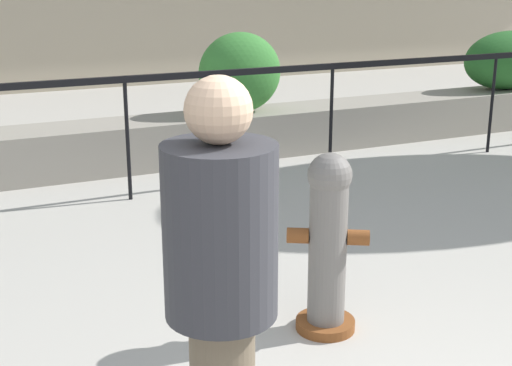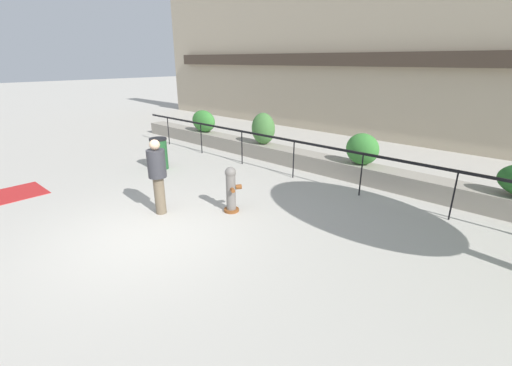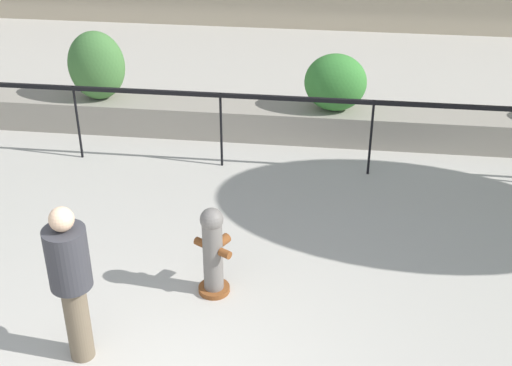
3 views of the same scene
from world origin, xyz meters
name	(u,v)px [view 3 (image 3 of 3)]	position (x,y,z in m)	size (l,w,h in m)	color
planter_wall_low	(233,119)	(0.00, 6.00, 0.25)	(18.00, 0.70, 0.50)	gray
fence_railing_segment	(220,102)	(0.00, 4.90, 1.02)	(15.00, 0.05, 1.15)	black
hedge_bush_1	(96,65)	(-2.16, 6.00, 1.05)	(0.91, 0.70, 1.11)	#427538
hedge_bush_2	(335,82)	(1.60, 6.00, 0.95)	(0.95, 0.70, 0.90)	#387F33
fire_hydrant	(213,250)	(0.39, 1.97, 0.55)	(0.48, 0.49, 1.08)	brown
pedestrian	(71,276)	(-0.74, 0.80, 0.99)	(0.54, 0.54, 1.73)	brown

